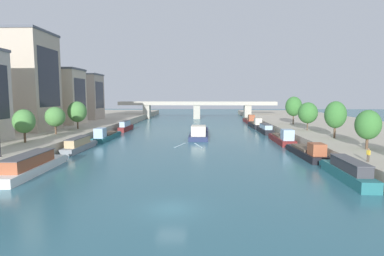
{
  "coord_description": "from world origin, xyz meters",
  "views": [
    {
      "loc": [
        2.78,
        -25.79,
        9.91
      ],
      "look_at": [
        0.0,
        48.81,
        1.94
      ],
      "focal_mm": 28.58,
      "sensor_mm": 36.0,
      "label": 1
    }
  ],
  "objects": [
    {
      "name": "moored_boat_right_far",
      "position": [
        19.51,
        85.55,
        0.93
      ],
      "size": [
        2.77,
        16.07,
        3.17
      ],
      "color": "maroon",
      "rests_on": "ground"
    },
    {
      "name": "building_left_corner",
      "position": [
        -37.31,
        75.06,
        9.56
      ],
      "size": [
        11.54,
        9.81,
        15.01
      ],
      "color": "#A89989",
      "rests_on": "quay_left"
    },
    {
      "name": "building_left_tall",
      "position": [
        -37.31,
        57.23,
        9.66
      ],
      "size": [
        12.95,
        9.66,
        15.2
      ],
      "color": "beige",
      "rests_on": "quay_left"
    },
    {
      "name": "moored_boat_left_second",
      "position": [
        -19.73,
        28.14,
        1.01
      ],
      "size": [
        2.3,
        12.15,
        2.42
      ],
      "color": "gray",
      "rests_on": "ground"
    },
    {
      "name": "moored_boat_right_midway",
      "position": [
        18.9,
        68.69,
        0.98
      ],
      "size": [
        2.89,
        12.68,
        3.19
      ],
      "color": "black",
      "rests_on": "ground"
    },
    {
      "name": "moored_boat_left_far",
      "position": [
        -19.09,
        58.97,
        1.21
      ],
      "size": [
        1.99,
        10.66,
        2.91
      ],
      "color": "maroon",
      "rests_on": "ground"
    },
    {
      "name": "moored_boat_right_second",
      "position": [
        19.38,
        38.41,
        0.95
      ],
      "size": [
        2.99,
        14.0,
        3.25
      ],
      "color": "maroon",
      "rests_on": "ground"
    },
    {
      "name": "quay_right",
      "position": [
        39.47,
        55.0,
        1.02
      ],
      "size": [
        36.0,
        170.0,
        2.04
      ],
      "primitive_type": "cube",
      "color": "#B2A893",
      "rests_on": "ground"
    },
    {
      "name": "moored_boat_left_midway",
      "position": [
        -19.2,
        41.96,
        0.87
      ],
      "size": [
        2.79,
        15.11,
        3.01
      ],
      "color": "#23666B",
      "rests_on": "ground"
    },
    {
      "name": "bridge_far",
      "position": [
        0.0,
        104.33,
        4.73
      ],
      "size": [
        66.94,
        4.4,
        7.3
      ],
      "color": "#ADA899",
      "rests_on": "ground"
    },
    {
      "name": "moored_boat_right_end",
      "position": [
        19.75,
        9.98,
        1.07
      ],
      "size": [
        2.41,
        12.17,
        2.57
      ],
      "color": "#23666B",
      "rests_on": "ground"
    },
    {
      "name": "moored_boat_right_gap_after",
      "position": [
        19.55,
        23.39,
        0.85
      ],
      "size": [
        3.08,
        13.39,
        2.84
      ],
      "color": "black",
      "rests_on": "ground"
    },
    {
      "name": "tree_right_nearest",
      "position": [
        26.36,
        43.98,
        6.0
      ],
      "size": [
        4.26,
        4.26,
        6.34
      ],
      "color": "brown",
      "rests_on": "quay_right"
    },
    {
      "name": "moored_boat_right_near",
      "position": [
        19.15,
        55.05,
        1.04
      ],
      "size": [
        2.49,
        11.85,
        2.48
      ],
      "color": "black",
      "rests_on": "ground"
    },
    {
      "name": "tree_right_end_of_row",
      "position": [
        27.22,
        57.9,
        6.96
      ],
      "size": [
        4.36,
        4.36,
        7.57
      ],
      "color": "brown",
      "rests_on": "quay_right"
    },
    {
      "name": "building_left_middle",
      "position": [
        -37.31,
        41.72,
        13.04
      ],
      "size": [
        11.88,
        11.9,
        21.96
      ],
      "color": "#B2A38E",
      "rests_on": "quay_left"
    },
    {
      "name": "tree_left_nearest",
      "position": [
        -26.86,
        44.84,
        6.08
      ],
      "size": [
        4.33,
        4.33,
        6.48
      ],
      "color": "brown",
      "rests_on": "quay_left"
    },
    {
      "name": "person_on_quay",
      "position": [
        22.42,
        10.71,
        2.97
      ],
      "size": [
        0.32,
        0.49,
        1.62
      ],
      "color": "#473D33",
      "rests_on": "quay_right"
    },
    {
      "name": "tree_right_distant",
      "position": [
        27.11,
        31.31,
        6.37
      ],
      "size": [
        3.84,
        3.84,
        6.83
      ],
      "color": "brown",
      "rests_on": "quay_right"
    },
    {
      "name": "wake_behind_barge",
      "position": [
        -0.04,
        34.34,
        0.01
      ],
      "size": [
        5.6,
        5.91,
        0.03
      ],
      "color": "#A5D1DB",
      "rests_on": "ground"
    },
    {
      "name": "quay_left",
      "position": [
        -39.47,
        55.0,
        1.02
      ],
      "size": [
        36.0,
        170.0,
        2.04
      ],
      "primitive_type": "cube",
      "color": "#B2A893",
      "rests_on": "ground"
    },
    {
      "name": "tree_right_second",
      "position": [
        26.8,
        19.45,
        5.65
      ],
      "size": [
        3.56,
        3.56,
        5.79
      ],
      "color": "brown",
      "rests_on": "quay_right"
    },
    {
      "name": "tree_left_second",
      "position": [
        -27.12,
        23.82,
        5.63
      ],
      "size": [
        3.54,
        3.54,
        5.59
      ],
      "color": "brown",
      "rests_on": "quay_left"
    },
    {
      "name": "ground_plane",
      "position": [
        0.0,
        0.0,
        0.0
      ],
      "size": [
        400.0,
        400.0,
        0.0
      ],
      "primitive_type": "plane",
      "color": "#336675"
    },
    {
      "name": "barge_midriver",
      "position": [
        1.79,
        48.5,
        0.91
      ],
      "size": [
        4.54,
        23.23,
        3.17
      ],
      "color": "#1E284C",
      "rests_on": "ground"
    },
    {
      "name": "moored_boat_left_upstream",
      "position": [
        -19.08,
        11.55,
        1.09
      ],
      "size": [
        3.12,
        14.71,
        2.61
      ],
      "color": "silver",
      "rests_on": "ground"
    },
    {
      "name": "tree_left_by_lamp",
      "position": [
        -27.39,
        35.11,
        5.59
      ],
      "size": [
        3.95,
        3.95,
        5.57
      ],
      "color": "brown",
      "rests_on": "quay_left"
    }
  ]
}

